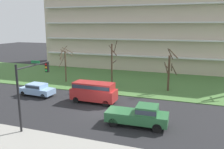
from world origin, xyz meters
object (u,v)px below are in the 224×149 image
(sedan_blue_near_left, at_px, (37,89))
(van_red_center_left, at_px, (94,91))
(pickup_green_center_right, at_px, (140,115))
(tree_center, at_px, (169,71))
(traffic_signal_mast, at_px, (30,83))
(tree_far_left, at_px, (65,63))
(tree_left, at_px, (112,64))

(sedan_blue_near_left, bearing_deg, van_red_center_left, -176.84)
(van_red_center_left, bearing_deg, pickup_green_center_right, 145.60)
(pickup_green_center_right, bearing_deg, tree_center, 82.28)
(van_red_center_left, distance_m, traffic_signal_mast, 8.36)
(tree_far_left, distance_m, pickup_green_center_right, 18.92)
(tree_left, relative_size, van_red_center_left, 1.28)
(tree_far_left, height_order, tree_center, tree_center)
(tree_center, bearing_deg, sedan_blue_near_left, -153.75)
(van_red_center_left, bearing_deg, tree_left, -87.35)
(tree_far_left, relative_size, pickup_green_center_right, 1.03)
(sedan_blue_near_left, distance_m, van_red_center_left, 7.78)
(sedan_blue_near_left, height_order, pickup_green_center_right, pickup_green_center_right)
(traffic_signal_mast, bearing_deg, van_red_center_left, 72.05)
(tree_center, xyz_separation_m, sedan_blue_near_left, (-15.34, -7.56, -1.96))
(sedan_blue_near_left, bearing_deg, traffic_signal_mast, 128.13)
(tree_left, xyz_separation_m, pickup_green_center_right, (6.57, -11.44, -2.43))
(tree_far_left, distance_m, traffic_signal_mast, 16.15)
(tree_far_left, relative_size, van_red_center_left, 1.07)
(tree_far_left, distance_m, sedan_blue_near_left, 7.83)
(tree_far_left, height_order, sedan_blue_near_left, tree_far_left)
(sedan_blue_near_left, xyz_separation_m, pickup_green_center_right, (14.12, -4.49, 0.14))
(traffic_signal_mast, bearing_deg, tree_left, 81.23)
(pickup_green_center_right, xyz_separation_m, traffic_signal_mast, (-8.81, -3.10, 2.87))
(tree_center, height_order, sedan_blue_near_left, tree_center)
(tree_center, height_order, van_red_center_left, tree_center)
(van_red_center_left, xyz_separation_m, traffic_signal_mast, (-2.46, -7.59, 2.49))
(tree_left, bearing_deg, traffic_signal_mast, -98.77)
(tree_left, xyz_separation_m, van_red_center_left, (0.22, -6.95, -2.05))
(tree_left, bearing_deg, tree_far_left, 175.94)
(traffic_signal_mast, bearing_deg, pickup_green_center_right, 19.37)
(tree_left, relative_size, tree_center, 1.15)
(tree_center, bearing_deg, van_red_center_left, -135.04)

